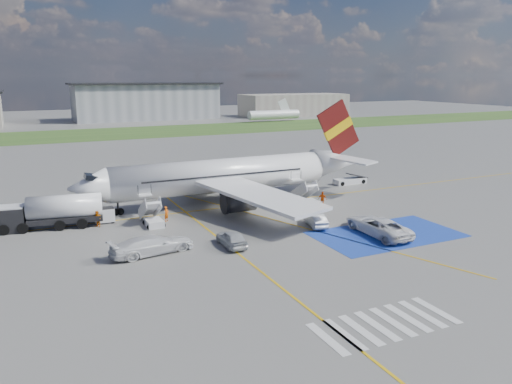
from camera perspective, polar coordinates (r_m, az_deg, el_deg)
ground at (r=47.42m, az=2.18°, el=-5.12°), size 400.00×400.00×0.00m
grass_strip at (r=137.28m, az=-16.64°, el=6.40°), size 400.00×30.00×0.01m
taxiway_line_main at (r=57.87m, az=-3.33°, el=-1.74°), size 120.00×0.20×0.01m
taxiway_line_cross at (r=36.97m, az=2.50°, el=-10.55°), size 0.20×60.00×0.01m
taxiway_line_diag at (r=57.87m, az=-3.33°, el=-1.74°), size 20.71×56.45×0.01m
staging_box at (r=49.65m, az=14.69°, el=-4.70°), size 14.00×8.00×0.01m
crosswalk at (r=32.65m, az=14.50°, el=-14.37°), size 9.00×4.00×0.01m
terminal_centre at (r=179.80m, az=-12.46°, el=10.03°), size 48.00×18.00×12.00m
terminal_east at (r=193.66m, az=4.35°, el=9.91°), size 40.00×16.00×8.00m
airliner at (r=59.47m, az=-2.76°, el=2.02°), size 36.81×32.95×11.92m
airstairs_fwd at (r=51.88m, az=-11.71°, el=-3.06°), size 1.90×5.20×3.60m
airstairs_aft at (r=58.81m, az=6.04°, el=-0.93°), size 1.90×5.20×3.60m
fuel_tanker at (r=53.68m, az=-22.23°, el=-2.39°), size 9.91×4.02×3.29m
gpu_cart at (r=53.86m, az=-16.92°, el=-2.64°), size 1.98×1.31×1.62m
belt_loader at (r=71.46m, az=10.71°, el=1.23°), size 5.10×1.94×1.52m
car_silver_a at (r=44.67m, az=-2.81°, el=-5.31°), size 1.74×4.28×1.46m
car_silver_b at (r=50.73m, az=6.84°, el=-3.19°), size 2.36×4.28×1.34m
van_white_a at (r=49.19m, az=13.76°, el=-3.44°), size 2.98×6.15×2.27m
van_white_b at (r=43.58m, az=-11.79°, el=-5.58°), size 5.75×3.00×2.15m
crew_fwd at (r=52.90m, az=-10.19°, el=-2.46°), size 0.70×0.68×1.62m
crew_nose at (r=52.53m, az=-17.66°, el=-2.94°), size 1.00×1.06×1.73m
crew_aft at (r=58.54m, az=7.61°, el=-0.79°), size 0.95×1.07×1.74m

